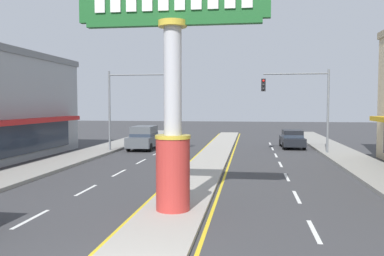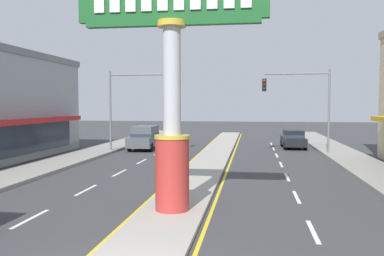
# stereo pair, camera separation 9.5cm
# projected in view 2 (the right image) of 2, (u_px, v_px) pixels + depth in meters

# --- Properties ---
(median_strip) EXTENTS (2.19, 52.00, 0.14)m
(median_strip) POSITION_uv_depth(u_px,v_px,m) (210.00, 162.00, 25.35)
(median_strip) COLOR #A39E93
(median_strip) RESTS_ON ground
(sidewalk_left) EXTENTS (2.83, 60.00, 0.18)m
(sidewalk_left) POSITION_uv_depth(u_px,v_px,m) (58.00, 163.00, 24.72)
(sidewalk_left) COLOR gray
(sidewalk_left) RESTS_ON ground
(sidewalk_right) EXTENTS (2.83, 60.00, 0.18)m
(sidewalk_right) POSITION_uv_depth(u_px,v_px,m) (372.00, 170.00, 22.03)
(sidewalk_right) COLOR gray
(sidewalk_right) RESTS_ON ground
(lane_markings) EXTENTS (8.93, 52.00, 0.01)m
(lane_markings) POSITION_uv_depth(u_px,v_px,m) (207.00, 166.00, 24.02)
(lane_markings) COLOR silver
(lane_markings) RESTS_ON ground
(district_sign) EXTENTS (6.30, 1.19, 7.75)m
(district_sign) POSITION_uv_depth(u_px,v_px,m) (172.00, 91.00, 13.31)
(district_sign) COLOR #B7332D
(district_sign) RESTS_ON median_strip
(traffic_light_left_side) EXTENTS (4.86, 0.46, 6.20)m
(traffic_light_left_side) POSITION_uv_depth(u_px,v_px,m) (132.00, 97.00, 30.45)
(traffic_light_left_side) COLOR slate
(traffic_light_left_side) RESTS_ON ground
(traffic_light_right_side) EXTENTS (4.86, 0.46, 6.20)m
(traffic_light_right_side) POSITION_uv_depth(u_px,v_px,m) (304.00, 96.00, 29.25)
(traffic_light_right_side) COLOR slate
(traffic_light_right_side) RESTS_ON ground
(suv_near_right_lane) EXTENTS (2.03, 4.63, 1.90)m
(suv_near_right_lane) POSITION_uv_depth(u_px,v_px,m) (145.00, 137.00, 32.99)
(suv_near_right_lane) COLOR #4C5156
(suv_near_right_lane) RESTS_ON ground
(sedan_far_right_lane) EXTENTS (1.90, 4.33, 1.53)m
(sedan_far_right_lane) POSITION_uv_depth(u_px,v_px,m) (293.00, 139.00, 33.90)
(sedan_far_right_lane) COLOR black
(sedan_far_right_lane) RESTS_ON ground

